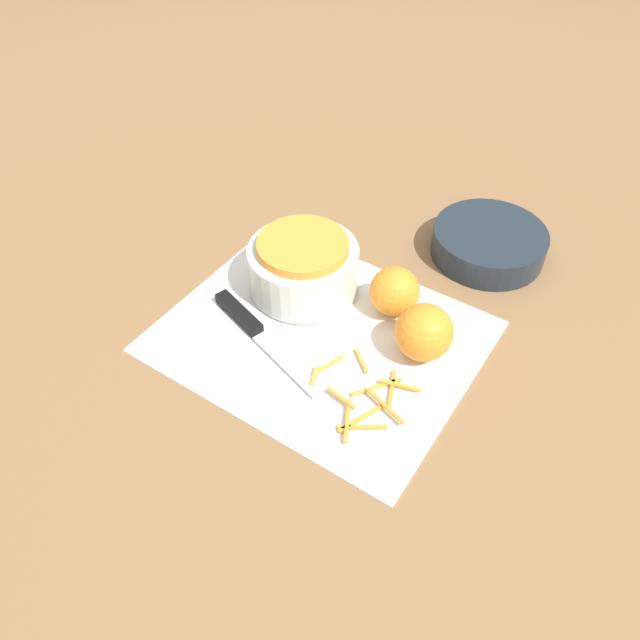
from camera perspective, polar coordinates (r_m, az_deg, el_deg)
The scene contains 8 objects.
ground_plane at distance 0.91m, azimuth 0.00°, elevation -1.59°, with size 4.00×4.00×0.00m, color olive.
cutting_board at distance 0.90m, azimuth 0.00°, elevation -1.46°, with size 0.44×0.36×0.01m.
bowl_speckled at distance 0.95m, azimuth -1.53°, elevation 5.00°, with size 0.17×0.17×0.09m.
bowl_dark at distance 1.06m, azimuth 15.16°, elevation 6.80°, with size 0.18×0.18×0.05m.
knife at distance 0.91m, azimuth -6.48°, elevation -0.35°, with size 0.23×0.09×0.02m.
orange_left at distance 0.86m, azimuth 9.48°, elevation -1.12°, with size 0.08×0.08×0.08m.
orange_right at distance 0.92m, azimuth 6.82°, elevation 2.64°, with size 0.07×0.07×0.07m.
peel_pile at distance 0.83m, azimuth 4.08°, elevation -6.95°, with size 0.15×0.15×0.01m.
Camera 1 is at (0.34, -0.51, 0.66)m, focal length 35.00 mm.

